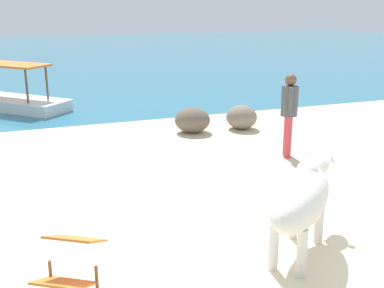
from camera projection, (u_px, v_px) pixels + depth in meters
The scene contains 8 objects.
sand_beach at pixel (270, 252), 5.86m from camera, with size 18.00×14.00×0.04m, color beige.
water_surface at pixel (70, 59), 25.67m from camera, with size 60.00×36.00×0.03m, color teal.
cow at pixel (301, 197), 5.58m from camera, with size 1.71×1.64×1.11m.
deck_chair_far at pixel (70, 262), 4.86m from camera, with size 0.86×0.93×0.68m.
person_standing at pixel (289, 109), 9.14m from camera, with size 0.32×0.47×1.62m.
shore_rock_large at pixel (192, 120), 11.03m from camera, with size 0.82×0.74×0.58m, color #6B5B4C.
shore_rock_medium at pixel (241, 117), 11.36m from camera, with size 0.75×0.71×0.57m, color gray.
boat_white at pixel (9, 99), 13.63m from camera, with size 3.40×3.42×1.29m.
Camera 1 is at (-2.69, -4.59, 2.97)m, focal length 44.73 mm.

